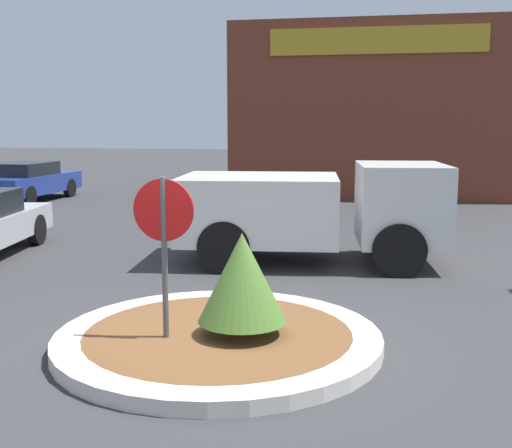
{
  "coord_description": "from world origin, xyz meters",
  "views": [
    {
      "loc": [
        1.87,
        -7.31,
        2.69
      ],
      "look_at": [
        0.02,
        2.37,
        1.15
      ],
      "focal_mm": 45.0,
      "sensor_mm": 36.0,
      "label": 1
    }
  ],
  "objects": [
    {
      "name": "ground_plane",
      "position": [
        0.0,
        0.0,
        0.0
      ],
      "size": [
        120.0,
        120.0,
        0.0
      ],
      "primitive_type": "plane",
      "color": "#38383A"
    },
    {
      "name": "utility_truck",
      "position": [
        0.62,
        5.04,
        1.07
      ],
      "size": [
        5.25,
        2.87,
        1.94
      ],
      "rotation": [
        0.0,
        0.0,
        0.1
      ],
      "color": "silver",
      "rests_on": "ground_plane"
    },
    {
      "name": "storefront_building",
      "position": [
        1.68,
        18.47,
        3.15
      ],
      "size": [
        10.44,
        6.07,
        6.3
      ],
      "color": "brown",
      "rests_on": "ground_plane"
    },
    {
      "name": "stop_sign",
      "position": [
        -0.57,
        -0.29,
        1.45
      ],
      "size": [
        0.73,
        0.07,
        2.09
      ],
      "color": "#4C4C51",
      "rests_on": "ground_plane"
    },
    {
      "name": "traffic_island",
      "position": [
        0.0,
        0.0,
        0.09
      ],
      "size": [
        3.99,
        3.99,
        0.17
      ],
      "color": "beige",
      "rests_on": "ground_plane"
    },
    {
      "name": "parked_sedan_blue",
      "position": [
        -10.3,
        13.3,
        0.71
      ],
      "size": [
        1.98,
        4.55,
        1.36
      ],
      "rotation": [
        0.0,
        0.0,
        1.56
      ],
      "color": "navy",
      "rests_on": "ground_plane"
    },
    {
      "name": "island_shrub",
      "position": [
        0.31,
        -0.02,
        0.88
      ],
      "size": [
        1.07,
        1.07,
        1.24
      ],
      "color": "brown",
      "rests_on": "traffic_island"
    }
  ]
}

